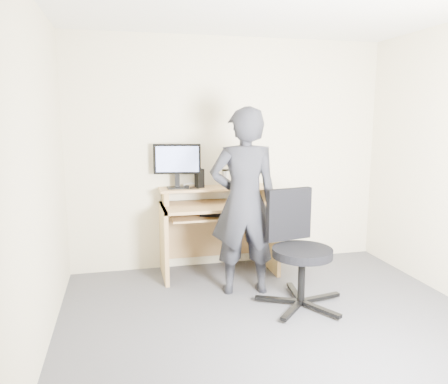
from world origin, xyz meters
name	(u,v)px	position (x,y,z in m)	size (l,w,h in m)	color
ground	(285,335)	(0.00, 0.00, 0.00)	(3.50, 3.50, 0.00)	#49494E
back_wall	(230,154)	(0.00, 1.75, 1.25)	(3.50, 0.02, 2.50)	beige
desk	(217,221)	(-0.20, 1.53, 0.55)	(1.20, 0.60, 0.91)	tan
monitor	(177,162)	(-0.61, 1.60, 1.19)	(0.49, 0.14, 0.47)	black
external_drive	(199,178)	(-0.37, 1.63, 1.01)	(0.07, 0.13, 0.20)	black
travel_mug	(226,179)	(-0.08, 1.63, 0.99)	(0.07, 0.07, 0.17)	silver
smartphone	(239,186)	(0.06, 1.59, 0.92)	(0.07, 0.13, 0.01)	black
charger	(187,187)	(-0.52, 1.55, 0.93)	(0.04, 0.04, 0.04)	black
headphones	(191,186)	(-0.45, 1.69, 0.92)	(0.16, 0.16, 0.02)	silver
keyboard	(223,214)	(-0.18, 1.36, 0.67)	(0.46, 0.18, 0.03)	black
mouse	(251,203)	(0.12, 1.35, 0.77)	(0.10, 0.06, 0.04)	black
office_chair	(297,244)	(0.31, 0.53, 0.55)	(0.79, 0.78, 1.00)	black
person	(244,202)	(-0.08, 0.90, 0.87)	(0.64, 0.42, 1.75)	black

